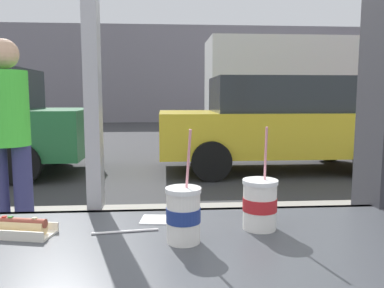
{
  "coord_description": "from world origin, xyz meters",
  "views": [
    {
      "loc": [
        0.24,
        -1.27,
        1.34
      ],
      "look_at": [
        0.51,
        2.39,
        0.89
      ],
      "focal_mm": 36.18,
      "sensor_mm": 36.0,
      "label": 1
    }
  ],
  "objects_px": {
    "soda_cup_right": "(183,214)",
    "hotdog_tray_near": "(10,227)",
    "parked_car_yellow": "(278,123)",
    "box_truck": "(306,85)",
    "pedestrian": "(8,133)",
    "soda_cup_left": "(260,203)"
  },
  "relations": [
    {
      "from": "hotdog_tray_near",
      "to": "box_truck",
      "type": "distance_m",
      "value": 12.55
    },
    {
      "from": "parked_car_yellow",
      "to": "soda_cup_left",
      "type": "bearing_deg",
      "value": -107.13
    },
    {
      "from": "box_truck",
      "to": "pedestrian",
      "type": "distance_m",
      "value": 11.21
    },
    {
      "from": "box_truck",
      "to": "pedestrian",
      "type": "height_order",
      "value": "box_truck"
    },
    {
      "from": "parked_car_yellow",
      "to": "pedestrian",
      "type": "xyz_separation_m",
      "value": [
        -3.22,
        -3.85,
        0.21
      ]
    },
    {
      "from": "hotdog_tray_near",
      "to": "pedestrian",
      "type": "xyz_separation_m",
      "value": [
        -0.73,
        1.89,
        0.09
      ]
    },
    {
      "from": "parked_car_yellow",
      "to": "box_truck",
      "type": "height_order",
      "value": "box_truck"
    },
    {
      "from": "box_truck",
      "to": "parked_car_yellow",
      "type": "bearing_deg",
      "value": -114.75
    },
    {
      "from": "soda_cup_right",
      "to": "hotdog_tray_near",
      "type": "relative_size",
      "value": 1.17
    },
    {
      "from": "soda_cup_left",
      "to": "soda_cup_right",
      "type": "bearing_deg",
      "value": -158.8
    },
    {
      "from": "hotdog_tray_near",
      "to": "pedestrian",
      "type": "bearing_deg",
      "value": 111.19
    },
    {
      "from": "soda_cup_right",
      "to": "parked_car_yellow",
      "type": "xyz_separation_m",
      "value": [
        2.0,
        5.83,
        -0.18
      ]
    },
    {
      "from": "hotdog_tray_near",
      "to": "parked_car_yellow",
      "type": "height_order",
      "value": "parked_car_yellow"
    },
    {
      "from": "soda_cup_left",
      "to": "parked_car_yellow",
      "type": "xyz_separation_m",
      "value": [
        1.77,
        5.75,
        -0.17
      ]
    },
    {
      "from": "box_truck",
      "to": "pedestrian",
      "type": "xyz_separation_m",
      "value": [
        -5.85,
        -9.54,
        -0.63
      ]
    },
    {
      "from": "soda_cup_left",
      "to": "pedestrian",
      "type": "xyz_separation_m",
      "value": [
        -1.45,
        1.9,
        0.04
      ]
    },
    {
      "from": "soda_cup_right",
      "to": "pedestrian",
      "type": "height_order",
      "value": "pedestrian"
    },
    {
      "from": "soda_cup_left",
      "to": "box_truck",
      "type": "relative_size",
      "value": 0.04
    },
    {
      "from": "soda_cup_left",
      "to": "hotdog_tray_near",
      "type": "relative_size",
      "value": 1.16
    },
    {
      "from": "soda_cup_right",
      "to": "parked_car_yellow",
      "type": "bearing_deg",
      "value": 71.07
    },
    {
      "from": "hotdog_tray_near",
      "to": "parked_car_yellow",
      "type": "distance_m",
      "value": 6.26
    },
    {
      "from": "hotdog_tray_near",
      "to": "soda_cup_right",
      "type": "bearing_deg",
      "value": -10.38
    }
  ]
}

